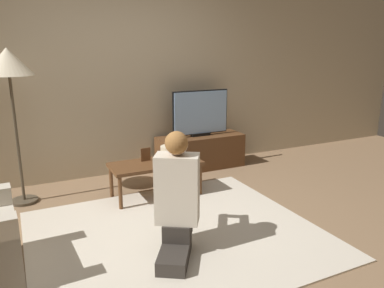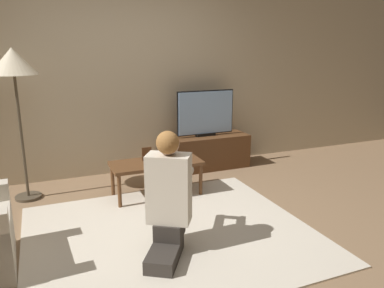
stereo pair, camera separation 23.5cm
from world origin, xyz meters
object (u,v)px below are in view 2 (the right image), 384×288
person_kneeling (169,195)px  coffee_table (156,165)px  tv (206,113)px  floor_lamp (13,68)px  table_lamp (169,151)px

person_kneeling → coffee_table: bearing=-70.5°
tv → person_kneeling: size_ratio=0.81×
floor_lamp → table_lamp: bearing=-18.0°
coffee_table → person_kneeling: 1.22m
person_kneeling → table_lamp: 1.25m
tv → table_lamp: (-0.76, -0.72, -0.27)m
person_kneeling → table_lamp: size_ratio=5.56×
tv → floor_lamp: bearing=-174.2°
tv → coffee_table: tv is taller
coffee_table → table_lamp: (0.15, -0.01, 0.15)m
tv → table_lamp: size_ratio=4.49×
tv → coffee_table: size_ratio=0.81×
coffee_table → floor_lamp: 1.78m
coffee_table → person_kneeling: person_kneeling is taller
table_lamp → person_kneeling: bearing=-109.4°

